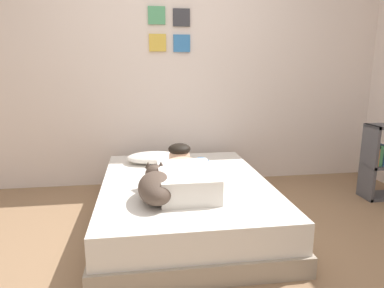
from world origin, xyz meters
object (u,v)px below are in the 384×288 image
Objects in this scene: pillow at (153,157)px; person_lying at (185,173)px; coffee_cup at (202,162)px; dog at (156,186)px; cell_phone at (217,186)px; bed at (185,201)px.

person_lying is at bearing -72.98° from pillow.
person_lying reaches higher than coffee_cup.
cell_phone is at bearing 23.28° from dog.
cell_phone is at bearing -36.43° from bed.
dog is (-0.24, -0.25, -0.00)m from person_lying.
dog reaches higher than bed.
cell_phone is at bearing -88.26° from coffee_cup.
dog reaches higher than coffee_cup.
person_lying is 0.35m from dog.
person_lying is 6.57× the size of cell_phone.
person_lying is 0.61m from coffee_cup.
dog is (-0.26, -0.38, 0.29)m from bed.
coffee_cup is at bearing 91.74° from cell_phone.
pillow is at bearing 111.87° from bed.
bed is at bearing 143.57° from cell_phone.
pillow is 3.71× the size of cell_phone.
cell_phone reaches higher than bed.
cell_phone is (0.25, -0.04, -0.10)m from person_lying.
person_lying is at bearing 170.88° from cell_phone.
dog is at bearing -133.76° from person_lying.
pillow reaches higher than coffee_cup.
person_lying is 7.36× the size of coffee_cup.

